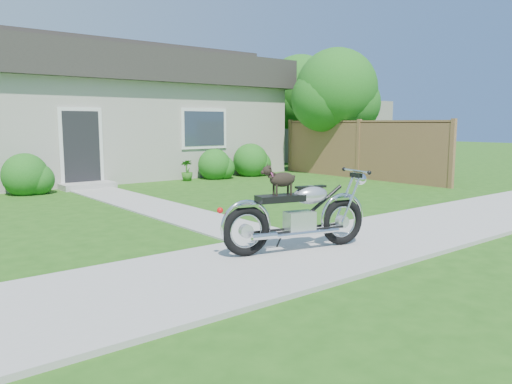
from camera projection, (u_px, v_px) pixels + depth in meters
ground at (380, 237)px, 7.82m from camera, size 80.00×80.00×0.00m
sidewalk at (380, 236)px, 7.82m from camera, size 24.00×2.20×0.04m
walkway at (148, 205)px, 10.77m from camera, size 1.20×8.00×0.03m
house at (93, 112)px, 16.83m from camera, size 12.60×7.03×4.50m
fence at (359, 149)px, 16.04m from camera, size 0.12×6.62×1.90m
tree_near at (341, 94)px, 17.23m from camera, size 2.85×2.83×4.34m
tree_far at (304, 95)px, 20.42m from camera, size 2.97×2.96×4.54m
shrub_row at (149, 168)px, 14.52m from camera, size 10.60×1.19×1.19m
potted_plant_right at (187, 170)px, 15.38m from camera, size 0.42×0.42×0.65m
motorcycle_with_dog at (299, 213)px, 6.80m from camera, size 2.19×0.83×1.17m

